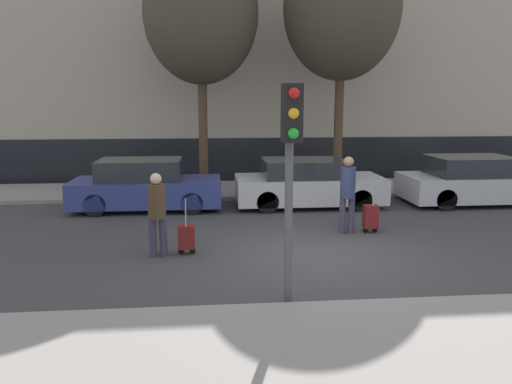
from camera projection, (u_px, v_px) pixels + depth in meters
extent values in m
plane|color=#38383A|center=(317.00, 255.00, 9.82)|extent=(80.00, 80.00, 0.00)
cube|color=gray|center=(382.00, 344.00, 6.13)|extent=(28.00, 2.50, 0.12)
cube|color=gray|center=(273.00, 189.00, 16.65)|extent=(28.00, 3.00, 0.12)
cube|color=#A89E8C|center=(262.00, 53.00, 19.11)|extent=(28.00, 2.39, 9.54)
cube|color=black|center=(265.00, 159.00, 18.65)|extent=(27.44, 0.06, 1.60)
cube|color=navy|center=(147.00, 192.00, 13.82)|extent=(4.06, 1.72, 0.70)
cube|color=#23282D|center=(140.00, 169.00, 13.69)|extent=(2.23, 1.51, 0.55)
cylinder|color=black|center=(192.00, 203.00, 13.22)|extent=(0.60, 0.18, 0.60)
cylinder|color=black|center=(194.00, 193.00, 14.73)|extent=(0.60, 0.18, 0.60)
cylinder|color=black|center=(95.00, 205.00, 12.99)|extent=(0.60, 0.18, 0.60)
cylinder|color=black|center=(107.00, 194.00, 14.50)|extent=(0.60, 0.18, 0.60)
cube|color=#B7BABF|center=(309.00, 189.00, 14.28)|extent=(4.16, 1.85, 0.70)
cube|color=#23282D|center=(304.00, 168.00, 14.16)|extent=(2.29, 1.63, 0.50)
cylinder|color=black|center=(361.00, 200.00, 13.62)|extent=(0.60, 0.18, 0.60)
cylinder|color=black|center=(345.00, 189.00, 15.26)|extent=(0.60, 0.18, 0.60)
cylinder|color=black|center=(268.00, 202.00, 13.38)|extent=(0.60, 0.18, 0.60)
cylinder|color=black|center=(261.00, 191.00, 15.02)|extent=(0.60, 0.18, 0.60)
cube|color=#B7BABF|center=(475.00, 187.00, 14.62)|extent=(4.18, 1.92, 0.70)
cube|color=#23282D|center=(471.00, 166.00, 14.49)|extent=(2.30, 1.69, 0.54)
cylinder|color=black|center=(499.00, 187.00, 15.63)|extent=(0.60, 0.18, 0.60)
cylinder|color=black|center=(446.00, 200.00, 13.69)|extent=(0.60, 0.18, 0.60)
cylinder|color=black|center=(420.00, 189.00, 15.39)|extent=(0.60, 0.18, 0.60)
cylinder|color=#383347|center=(163.00, 237.00, 9.72)|extent=(0.15, 0.15, 0.76)
cylinder|color=#383347|center=(153.00, 237.00, 9.68)|extent=(0.15, 0.15, 0.76)
cylinder|color=#473323|center=(157.00, 201.00, 9.57)|extent=(0.34, 0.34, 0.66)
sphere|color=beige|center=(156.00, 179.00, 9.49)|extent=(0.22, 0.22, 0.22)
cube|color=maroon|center=(186.00, 237.00, 9.82)|extent=(0.32, 0.24, 0.47)
cylinder|color=black|center=(181.00, 251.00, 9.87)|extent=(0.12, 0.03, 0.12)
cylinder|color=black|center=(192.00, 251.00, 9.89)|extent=(0.12, 0.03, 0.12)
cylinder|color=gray|center=(186.00, 212.00, 9.66)|extent=(0.02, 0.19, 0.53)
cylinder|color=#383347|center=(351.00, 215.00, 11.38)|extent=(0.15, 0.15, 0.82)
cylinder|color=#383347|center=(342.00, 216.00, 11.37)|extent=(0.15, 0.15, 0.82)
cylinder|color=#283351|center=(348.00, 182.00, 11.24)|extent=(0.34, 0.34, 0.71)
sphere|color=#936B4C|center=(349.00, 162.00, 11.15)|extent=(0.23, 0.23, 0.23)
cube|color=maroon|center=(371.00, 216.00, 11.40)|extent=(0.32, 0.24, 0.52)
cylinder|color=black|center=(365.00, 230.00, 11.44)|extent=(0.12, 0.03, 0.12)
cylinder|color=black|center=(375.00, 230.00, 11.47)|extent=(0.12, 0.03, 0.12)
cylinder|color=gray|center=(373.00, 194.00, 11.23)|extent=(0.02, 0.19, 0.53)
cylinder|color=#515154|center=(289.00, 198.00, 7.23)|extent=(0.12, 0.12, 3.24)
cube|color=black|center=(292.00, 113.00, 6.83)|extent=(0.28, 0.24, 0.80)
sphere|color=red|center=(294.00, 93.00, 6.63)|extent=(0.15, 0.15, 0.15)
sphere|color=gold|center=(294.00, 113.00, 6.68)|extent=(0.15, 0.15, 0.15)
sphere|color=green|center=(293.00, 133.00, 6.73)|extent=(0.15, 0.15, 0.15)
cylinder|color=#4C3826|center=(203.00, 130.00, 15.65)|extent=(0.28, 0.28, 3.86)
ellipsoid|color=#423D2D|center=(201.00, 13.00, 15.00)|extent=(3.48, 3.48, 4.25)
cylinder|color=#4C3826|center=(338.00, 128.00, 15.90)|extent=(0.28, 0.28, 4.01)
ellipsoid|color=#423D2D|center=(342.00, 7.00, 15.22)|extent=(3.61, 3.61, 4.41)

